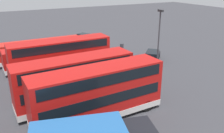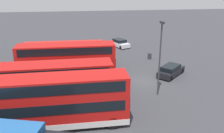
{
  "view_description": "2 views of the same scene",
  "coord_description": "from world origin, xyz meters",
  "px_view_note": "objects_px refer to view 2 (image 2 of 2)",
  "views": [
    {
      "loc": [
        -24.95,
        16.64,
        11.25
      ],
      "look_at": [
        -2.1,
        4.37,
        1.64
      ],
      "focal_mm": 38.35,
      "sensor_mm": 36.0,
      "label": 1
    },
    {
      "loc": [
        -27.8,
        7.32,
        12.06
      ],
      "look_at": [
        0.23,
        3.79,
        1.98
      ],
      "focal_mm": 40.0,
      "sensor_mm": 36.0,
      "label": 2
    }
  ],
  "objects_px": {
    "bus_single_deck_third": "(66,77)",
    "car_hatchback_silver": "(120,43)",
    "bus_double_decker_near_end": "(61,100)",
    "car_small_green": "(171,71)",
    "bus_single_deck_fifth": "(64,58)",
    "lamp_post_tall": "(160,54)",
    "bus_double_decker_second": "(54,85)",
    "bus_single_deck_sixth": "(64,51)",
    "waste_bin_yellow": "(150,56)",
    "bus_double_decker_fourth": "(67,61)"
  },
  "relations": [
    {
      "from": "bus_double_decker_near_end",
      "to": "car_small_green",
      "type": "relative_size",
      "value": 2.51
    },
    {
      "from": "bus_double_decker_fourth",
      "to": "bus_single_deck_third",
      "type": "bearing_deg",
      "value": -179.87
    },
    {
      "from": "bus_double_decker_second",
      "to": "bus_single_deck_sixth",
      "type": "xyz_separation_m",
      "value": [
        14.45,
        -0.05,
        -0.83
      ]
    },
    {
      "from": "bus_double_decker_fourth",
      "to": "lamp_post_tall",
      "type": "relative_size",
      "value": 1.47
    },
    {
      "from": "bus_double_decker_near_end",
      "to": "waste_bin_yellow",
      "type": "bearing_deg",
      "value": -35.64
    },
    {
      "from": "bus_double_decker_fourth",
      "to": "waste_bin_yellow",
      "type": "distance_m",
      "value": 14.33
    },
    {
      "from": "bus_single_deck_third",
      "to": "car_small_green",
      "type": "height_order",
      "value": "bus_single_deck_third"
    },
    {
      "from": "bus_single_deck_fifth",
      "to": "car_small_green",
      "type": "bearing_deg",
      "value": -107.54
    },
    {
      "from": "bus_single_deck_sixth",
      "to": "car_hatchback_silver",
      "type": "xyz_separation_m",
      "value": [
        7.32,
        -9.7,
        -0.92
      ]
    },
    {
      "from": "bus_double_decker_second",
      "to": "bus_single_deck_fifth",
      "type": "xyz_separation_m",
      "value": [
        11.15,
        -0.25,
        -0.83
      ]
    },
    {
      "from": "waste_bin_yellow",
      "to": "bus_single_deck_fifth",
      "type": "bearing_deg",
      "value": 102.46
    },
    {
      "from": "bus_single_deck_third",
      "to": "car_small_green",
      "type": "distance_m",
      "value": 13.57
    },
    {
      "from": "bus_double_decker_fourth",
      "to": "lamp_post_tall",
      "type": "bearing_deg",
      "value": -119.59
    },
    {
      "from": "bus_double_decker_fourth",
      "to": "waste_bin_yellow",
      "type": "height_order",
      "value": "bus_double_decker_fourth"
    },
    {
      "from": "bus_single_deck_fifth",
      "to": "waste_bin_yellow",
      "type": "xyz_separation_m",
      "value": [
        2.87,
        -12.99,
        -1.15
      ]
    },
    {
      "from": "bus_single_deck_sixth",
      "to": "car_small_green",
      "type": "height_order",
      "value": "bus_single_deck_sixth"
    },
    {
      "from": "bus_single_deck_fifth",
      "to": "car_small_green",
      "type": "height_order",
      "value": "bus_single_deck_fifth"
    },
    {
      "from": "car_small_green",
      "to": "lamp_post_tall",
      "type": "relative_size",
      "value": 0.56
    },
    {
      "from": "car_hatchback_silver",
      "to": "car_small_green",
      "type": "distance_m",
      "value": 15.61
    },
    {
      "from": "bus_double_decker_near_end",
      "to": "car_small_green",
      "type": "xyz_separation_m",
      "value": [
        10.1,
        -13.28,
        -1.75
      ]
    },
    {
      "from": "bus_single_deck_third",
      "to": "car_hatchback_silver",
      "type": "height_order",
      "value": "bus_single_deck_third"
    },
    {
      "from": "bus_single_deck_fifth",
      "to": "bus_single_deck_sixth",
      "type": "xyz_separation_m",
      "value": [
        3.3,
        0.2,
        0.0
      ]
    },
    {
      "from": "bus_double_decker_fourth",
      "to": "bus_single_deck_sixth",
      "type": "distance_m",
      "value": 7.41
    },
    {
      "from": "car_hatchback_silver",
      "to": "bus_single_deck_third",
      "type": "bearing_deg",
      "value": 153.46
    },
    {
      "from": "bus_double_decker_second",
      "to": "bus_single_deck_third",
      "type": "height_order",
      "value": "bus_double_decker_second"
    },
    {
      "from": "lamp_post_tall",
      "to": "waste_bin_yellow",
      "type": "xyz_separation_m",
      "value": [
        12.5,
        -2.52,
        -4.22
      ]
    },
    {
      "from": "bus_double_decker_near_end",
      "to": "bus_single_deck_third",
      "type": "bearing_deg",
      "value": -0.29
    },
    {
      "from": "bus_double_decker_near_end",
      "to": "lamp_post_tall",
      "type": "relative_size",
      "value": 1.42
    },
    {
      "from": "bus_single_deck_third",
      "to": "lamp_post_tall",
      "type": "relative_size",
      "value": 1.31
    },
    {
      "from": "lamp_post_tall",
      "to": "waste_bin_yellow",
      "type": "height_order",
      "value": "lamp_post_tall"
    },
    {
      "from": "bus_double_decker_second",
      "to": "bus_single_deck_sixth",
      "type": "bearing_deg",
      "value": -0.2
    },
    {
      "from": "car_small_green",
      "to": "lamp_post_tall",
      "type": "height_order",
      "value": "lamp_post_tall"
    },
    {
      "from": "bus_single_deck_third",
      "to": "bus_single_deck_fifth",
      "type": "distance_m",
      "value": 7.22
    },
    {
      "from": "bus_single_deck_sixth",
      "to": "car_hatchback_silver",
      "type": "height_order",
      "value": "bus_single_deck_sixth"
    },
    {
      "from": "bus_double_decker_near_end",
      "to": "bus_single_deck_sixth",
      "type": "height_order",
      "value": "bus_double_decker_near_end"
    },
    {
      "from": "bus_single_deck_third",
      "to": "lamp_post_tall",
      "type": "distance_m",
      "value": 10.63
    },
    {
      "from": "bus_single_deck_sixth",
      "to": "bus_single_deck_third",
      "type": "bearing_deg",
      "value": -175.69
    },
    {
      "from": "bus_single_deck_sixth",
      "to": "waste_bin_yellow",
      "type": "relative_size",
      "value": 12.5
    },
    {
      "from": "bus_single_deck_third",
      "to": "car_small_green",
      "type": "xyz_separation_m",
      "value": [
        2.83,
        -13.24,
        -0.92
      ]
    },
    {
      "from": "bus_single_deck_fifth",
      "to": "lamp_post_tall",
      "type": "xyz_separation_m",
      "value": [
        -9.63,
        -10.47,
        3.07
      ]
    },
    {
      "from": "bus_single_deck_third",
      "to": "bus_single_deck_sixth",
      "type": "distance_m",
      "value": 10.53
    },
    {
      "from": "car_small_green",
      "to": "bus_double_decker_fourth",
      "type": "bearing_deg",
      "value": 88.46
    },
    {
      "from": "bus_single_deck_fifth",
      "to": "bus_double_decker_fourth",
      "type": "bearing_deg",
      "value": -171.69
    },
    {
      "from": "bus_double_decker_second",
      "to": "car_hatchback_silver",
      "type": "relative_size",
      "value": 2.59
    },
    {
      "from": "bus_single_deck_sixth",
      "to": "waste_bin_yellow",
      "type": "xyz_separation_m",
      "value": [
        -0.43,
        -13.19,
        -1.15
      ]
    },
    {
      "from": "car_hatchback_silver",
      "to": "car_small_green",
      "type": "relative_size",
      "value": 0.95
    },
    {
      "from": "bus_single_deck_third",
      "to": "bus_double_decker_near_end",
      "type": "bearing_deg",
      "value": 179.71
    },
    {
      "from": "bus_single_deck_fifth",
      "to": "lamp_post_tall",
      "type": "distance_m",
      "value": 14.56
    },
    {
      "from": "bus_double_decker_second",
      "to": "bus_single_deck_third",
      "type": "distance_m",
      "value": 4.12
    },
    {
      "from": "car_small_green",
      "to": "waste_bin_yellow",
      "type": "xyz_separation_m",
      "value": [
        7.25,
        0.85,
        -0.23
      ]
    }
  ]
}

